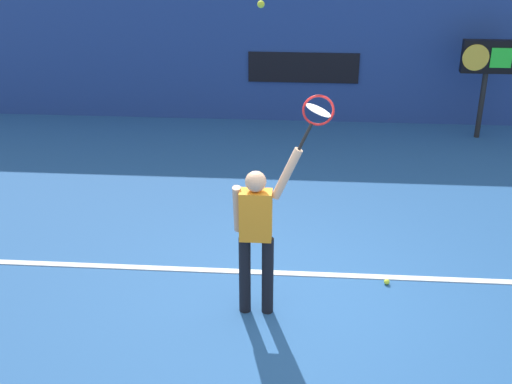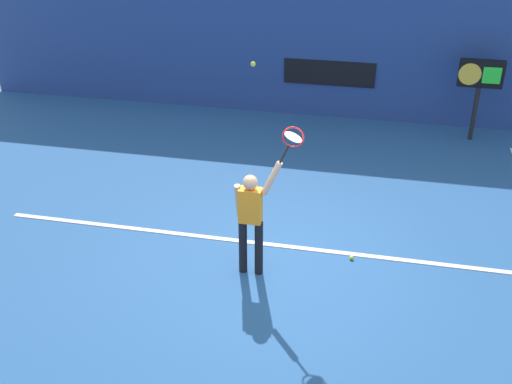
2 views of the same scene
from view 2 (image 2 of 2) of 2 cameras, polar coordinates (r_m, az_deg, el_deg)
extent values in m
plane|color=#23518C|center=(10.04, 2.28, -6.72)|extent=(18.00, 18.00, 0.00)
cube|color=navy|center=(15.39, 6.85, 12.93)|extent=(18.00, 0.20, 3.42)
cube|color=black|center=(15.44, 6.68, 10.69)|extent=(2.20, 0.03, 0.60)
cube|color=white|center=(10.50, 2.81, -4.97)|extent=(10.00, 0.10, 0.01)
cylinder|color=black|center=(9.67, -1.20, -4.94)|extent=(0.13, 0.13, 0.92)
cylinder|color=black|center=(9.62, 0.26, -5.11)|extent=(0.13, 0.13, 0.92)
cube|color=orange|center=(9.26, -0.52, -1.23)|extent=(0.34, 0.20, 0.55)
sphere|color=#D8A884|center=(9.08, -0.53, 0.88)|extent=(0.22, 0.22, 0.22)
cylinder|color=#D8A884|center=(8.98, 1.43, 1.23)|extent=(0.31, 0.09, 0.57)
cylinder|color=#D8A884|center=(9.36, -1.61, -0.73)|extent=(0.09, 0.23, 0.58)
cylinder|color=black|center=(8.77, 2.59, 3.46)|extent=(0.15, 0.03, 0.29)
torus|color=red|center=(8.65, 3.40, 5.01)|extent=(0.41, 0.02, 0.41)
cylinder|color=silver|center=(8.65, 3.40, 5.01)|extent=(0.25, 0.27, 0.11)
sphere|color=#CCE033|center=(8.40, -0.26, 11.56)|extent=(0.07, 0.07, 0.07)
cylinder|color=black|center=(15.00, 19.24, 6.76)|extent=(0.10, 0.10, 1.26)
cube|color=black|center=(14.71, 19.81, 10.11)|extent=(0.95, 0.18, 0.60)
cylinder|color=gold|center=(14.58, 18.88, 10.11)|extent=(0.48, 0.02, 0.48)
cube|color=#26D833|center=(14.64, 20.67, 9.88)|extent=(0.38, 0.02, 0.36)
sphere|color=#CCE033|center=(10.28, 8.68, -5.93)|extent=(0.07, 0.07, 0.07)
camera|label=1|loc=(2.65, -20.27, -9.07)|focal=46.00mm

